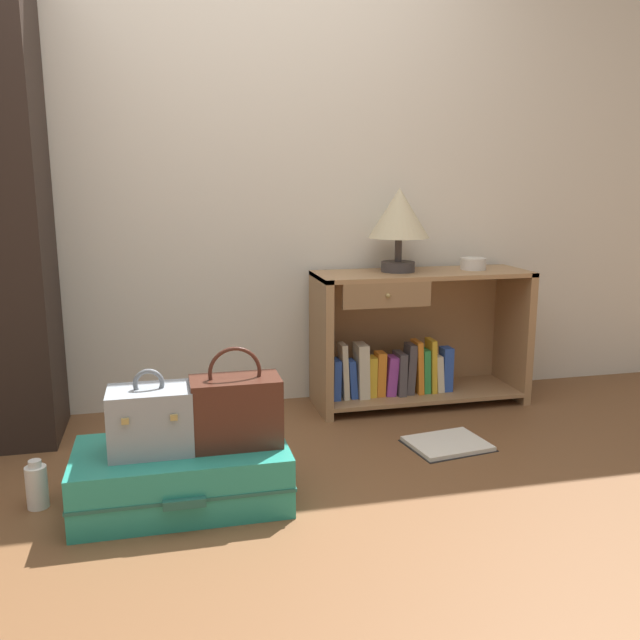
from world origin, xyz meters
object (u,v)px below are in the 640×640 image
object	(u,v)px
bowl	(473,264)
open_book_on_floor	(447,444)
bookshelf	(412,341)
bottle	(37,486)
table_lamp	(399,216)
train_case	(151,420)
handbag	(236,410)
suitcase_large	(182,476)

from	to	relation	value
bowl	open_book_on_floor	bearing A→B (deg)	-122.25
bookshelf	bottle	bearing A→B (deg)	-155.34
bookshelf	table_lamp	world-z (taller)	table_lamp
train_case	handbag	size ratio (longest dim) A/B	0.83
bookshelf	bottle	size ratio (longest dim) A/B	6.15
bookshelf	handbag	xyz separation A→B (m)	(-1.01, -0.89, 0.01)
handbag	open_book_on_floor	size ratio (longest dim) A/B	0.95
bowl	bottle	size ratio (longest dim) A/B	0.73
table_lamp	handbag	xyz separation A→B (m)	(-0.93, -0.91, -0.62)
bottle	handbag	bearing A→B (deg)	-8.56
suitcase_large	train_case	distance (m)	0.24
table_lamp	handbag	world-z (taller)	table_lamp
bookshelf	suitcase_large	distance (m)	1.51
table_lamp	bookshelf	bearing A→B (deg)	-12.64
bookshelf	table_lamp	bearing A→B (deg)	167.36
bowl	handbag	bearing A→B (deg)	-146.18
suitcase_large	handbag	world-z (taller)	handbag
train_case	bottle	distance (m)	0.49
bowl	train_case	world-z (taller)	bowl
bookshelf	train_case	xyz separation A→B (m)	(-1.30, -0.89, 0.00)
table_lamp	bottle	world-z (taller)	table_lamp
bowl	open_book_on_floor	size ratio (longest dim) A/B	0.34
train_case	handbag	world-z (taller)	handbag
table_lamp	bowl	distance (m)	0.47
bookshelf	train_case	size ratio (longest dim) A/B	3.65
bookshelf	train_case	bearing A→B (deg)	-145.81
table_lamp	bowl	size ratio (longest dim) A/B	3.19
open_book_on_floor	suitcase_large	bearing A→B (deg)	-166.58
handbag	bowl	bearing A→B (deg)	33.82
open_book_on_floor	train_case	bearing A→B (deg)	-167.14
bowl	suitcase_large	xyz separation A→B (m)	(-1.53, -0.88, -0.61)
bookshelf	handbag	distance (m)	1.35
bowl	bottle	xyz separation A→B (m)	(-2.04, -0.79, -0.64)
suitcase_large	bowl	bearing A→B (deg)	29.83
handbag	open_book_on_floor	world-z (taller)	handbag
suitcase_large	handbag	size ratio (longest dim) A/B	2.09
train_case	handbag	distance (m)	0.30
handbag	bottle	bearing A→B (deg)	171.44
suitcase_large	open_book_on_floor	bearing A→B (deg)	13.42
suitcase_large	train_case	xyz separation A→B (m)	(-0.10, -0.01, 0.22)
bookshelf	open_book_on_floor	xyz separation A→B (m)	(-0.06, -0.60, -0.32)
table_lamp	suitcase_large	world-z (taller)	table_lamp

